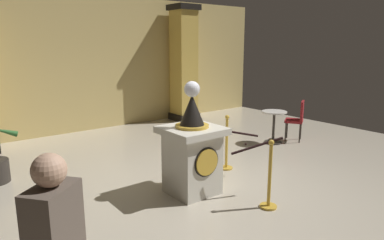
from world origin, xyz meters
name	(u,v)px	position (x,y,z in m)	size (l,w,h in m)	color
ground_plane	(207,185)	(0.00, 0.00, 0.00)	(11.50, 11.50, 0.00)	#B2A893
back_wall	(87,64)	(0.00, 4.89, 1.75)	(11.50, 0.16, 3.50)	tan
pedestal_clock	(192,152)	(-0.36, -0.06, 0.66)	(0.84, 0.84, 1.73)	beige
stanchion_near	(269,185)	(0.17, -1.13, 0.34)	(0.24, 0.24, 0.99)	gold
stanchion_far	(226,150)	(0.78, 0.38, 0.35)	(0.24, 0.24, 1.02)	gold
velvet_rope	(246,139)	(0.47, -0.38, 0.79)	(1.08, 1.10, 0.22)	black
column_right	(184,64)	(2.73, 4.33, 1.67)	(0.73, 0.73, 3.36)	black
cafe_table	(274,123)	(2.83, 0.97, 0.48)	(0.57, 0.57, 0.75)	#332D28
cafe_chair_red	(297,117)	(3.42, 0.76, 0.57)	(0.55, 0.55, 0.96)	black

